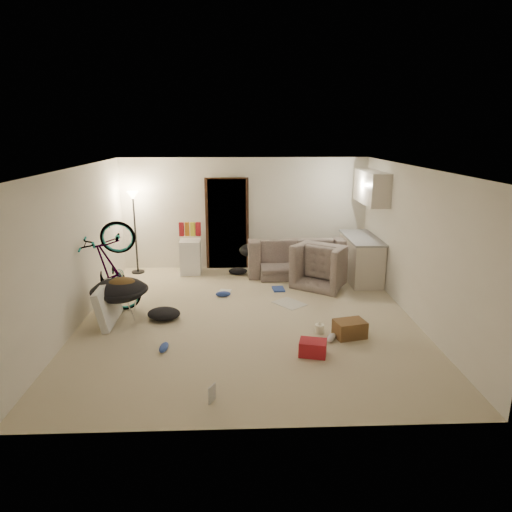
{
  "coord_description": "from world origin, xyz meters",
  "views": [
    {
      "loc": [
        -0.15,
        -7.18,
        3.05
      ],
      "look_at": [
        0.16,
        0.6,
        0.92
      ],
      "focal_mm": 32.0,
      "sensor_mm": 36.0,
      "label": 1
    }
  ],
  "objects_px": {
    "floor_lamp": "(134,215)",
    "sofa": "(295,260)",
    "drink_case_a": "(350,329)",
    "kitchen_counter": "(361,259)",
    "armchair": "(326,269)",
    "mini_fridge": "(191,257)",
    "saucer_chair": "(120,295)",
    "drink_case_b": "(313,348)",
    "bicycle": "(114,289)",
    "tv_box": "(108,304)",
    "juicer": "(319,328)"
  },
  "relations": [
    {
      "from": "drink_case_b",
      "to": "bicycle",
      "type": "bearing_deg",
      "value": 166.35
    },
    {
      "from": "tv_box",
      "to": "drink_case_a",
      "type": "relative_size",
      "value": 2.13
    },
    {
      "from": "tv_box",
      "to": "juicer",
      "type": "height_order",
      "value": "tv_box"
    },
    {
      "from": "mini_fridge",
      "to": "drink_case_b",
      "type": "distance_m",
      "value": 4.46
    },
    {
      "from": "kitchen_counter",
      "to": "sofa",
      "type": "relative_size",
      "value": 0.71
    },
    {
      "from": "kitchen_counter",
      "to": "juicer",
      "type": "relative_size",
      "value": 7.35
    },
    {
      "from": "saucer_chair",
      "to": "kitchen_counter",
      "type": "bearing_deg",
      "value": 22.54
    },
    {
      "from": "armchair",
      "to": "drink_case_a",
      "type": "height_order",
      "value": "armchair"
    },
    {
      "from": "floor_lamp",
      "to": "drink_case_b",
      "type": "bearing_deg",
      "value": -50.87
    },
    {
      "from": "armchair",
      "to": "tv_box",
      "type": "relative_size",
      "value": 1.04
    },
    {
      "from": "drink_case_a",
      "to": "kitchen_counter",
      "type": "bearing_deg",
      "value": 59.13
    },
    {
      "from": "saucer_chair",
      "to": "juicer",
      "type": "xyz_separation_m",
      "value": [
        3.25,
        -0.76,
        -0.32
      ]
    },
    {
      "from": "armchair",
      "to": "juicer",
      "type": "height_order",
      "value": "armchair"
    },
    {
      "from": "armchair",
      "to": "drink_case_b",
      "type": "distance_m",
      "value": 3.17
    },
    {
      "from": "drink_case_a",
      "to": "drink_case_b",
      "type": "height_order",
      "value": "drink_case_a"
    },
    {
      "from": "kitchen_counter",
      "to": "mini_fridge",
      "type": "height_order",
      "value": "kitchen_counter"
    },
    {
      "from": "armchair",
      "to": "bicycle",
      "type": "distance_m",
      "value": 4.17
    },
    {
      "from": "tv_box",
      "to": "juicer",
      "type": "distance_m",
      "value": 3.45
    },
    {
      "from": "kitchen_counter",
      "to": "mini_fridge",
      "type": "relative_size",
      "value": 2.0
    },
    {
      "from": "saucer_chair",
      "to": "bicycle",
      "type": "bearing_deg",
      "value": 127.14
    },
    {
      "from": "armchair",
      "to": "drink_case_b",
      "type": "bearing_deg",
      "value": 110.94
    },
    {
      "from": "floor_lamp",
      "to": "armchair",
      "type": "xyz_separation_m",
      "value": [
        4.03,
        -0.96,
        -0.98
      ]
    },
    {
      "from": "bicycle",
      "to": "saucer_chair",
      "type": "height_order",
      "value": "bicycle"
    },
    {
      "from": "mini_fridge",
      "to": "juicer",
      "type": "relative_size",
      "value": 3.68
    },
    {
      "from": "saucer_chair",
      "to": "drink_case_b",
      "type": "xyz_separation_m",
      "value": [
        3.03,
        -1.48,
        -0.29
      ]
    },
    {
      "from": "mini_fridge",
      "to": "drink_case_b",
      "type": "bearing_deg",
      "value": -63.32
    },
    {
      "from": "bicycle",
      "to": "saucer_chair",
      "type": "distance_m",
      "value": 0.25
    },
    {
      "from": "floor_lamp",
      "to": "armchair",
      "type": "distance_m",
      "value": 4.26
    },
    {
      "from": "armchair",
      "to": "sofa",
      "type": "bearing_deg",
      "value": -20.11
    },
    {
      "from": "bicycle",
      "to": "tv_box",
      "type": "distance_m",
      "value": 0.42
    },
    {
      "from": "sofa",
      "to": "juicer",
      "type": "bearing_deg",
      "value": 87.59
    },
    {
      "from": "kitchen_counter",
      "to": "drink_case_b",
      "type": "relative_size",
      "value": 4.01
    },
    {
      "from": "saucer_chair",
      "to": "armchair",
      "type": "bearing_deg",
      "value": 22.84
    },
    {
      "from": "floor_lamp",
      "to": "kitchen_counter",
      "type": "xyz_separation_m",
      "value": [
        4.83,
        -0.65,
        -0.87
      ]
    },
    {
      "from": "floor_lamp",
      "to": "armchair",
      "type": "height_order",
      "value": "floor_lamp"
    },
    {
      "from": "tv_box",
      "to": "drink_case_a",
      "type": "bearing_deg",
      "value": -11.16
    },
    {
      "from": "armchair",
      "to": "mini_fridge",
      "type": "distance_m",
      "value": 2.97
    },
    {
      "from": "tv_box",
      "to": "armchair",
      "type": "bearing_deg",
      "value": 23.83
    },
    {
      "from": "floor_lamp",
      "to": "armchair",
      "type": "relative_size",
      "value": 1.79
    },
    {
      "from": "mini_fridge",
      "to": "tv_box",
      "type": "distance_m",
      "value": 2.87
    },
    {
      "from": "saucer_chair",
      "to": "drink_case_b",
      "type": "bearing_deg",
      "value": -26.04
    },
    {
      "from": "floor_lamp",
      "to": "drink_case_a",
      "type": "distance_m",
      "value": 5.37
    },
    {
      "from": "bicycle",
      "to": "drink_case_b",
      "type": "distance_m",
      "value": 3.61
    },
    {
      "from": "bicycle",
      "to": "sofa",
      "type": "bearing_deg",
      "value": -63.84
    },
    {
      "from": "floor_lamp",
      "to": "juicer",
      "type": "relative_size",
      "value": 8.87
    },
    {
      "from": "sofa",
      "to": "drink_case_b",
      "type": "height_order",
      "value": "sofa"
    },
    {
      "from": "floor_lamp",
      "to": "sofa",
      "type": "distance_m",
      "value": 3.64
    },
    {
      "from": "bicycle",
      "to": "drink_case_a",
      "type": "xyz_separation_m",
      "value": [
        3.84,
        -1.11,
        -0.31
      ]
    },
    {
      "from": "armchair",
      "to": "saucer_chair",
      "type": "relative_size",
      "value": 1.06
    },
    {
      "from": "drink_case_a",
      "to": "tv_box",
      "type": "bearing_deg",
      "value": 156.31
    }
  ]
}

